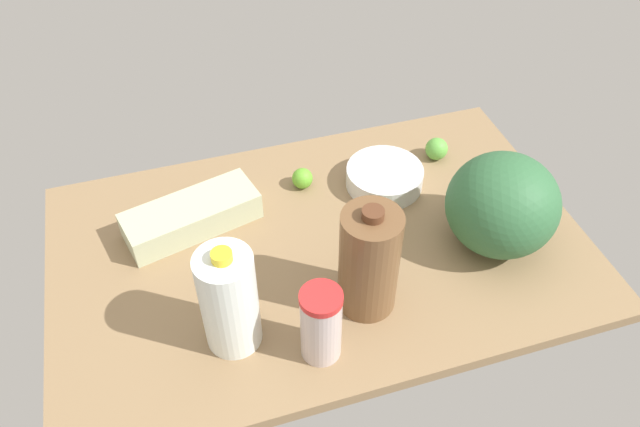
{
  "coord_description": "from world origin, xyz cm",
  "views": [
    {
      "loc": [
        28.15,
        91.65,
        107.95
      ],
      "look_at": [
        0.0,
        0.0,
        13.0
      ],
      "focal_mm": 35.0,
      "sensor_mm": 36.0,
      "label": 1
    }
  ],
  "objects_px": {
    "milk_jug": "(229,301)",
    "egg_carton": "(192,216)",
    "watermelon": "(502,205)",
    "lime_loose": "(385,222)",
    "chocolate_milk_jug": "(369,261)",
    "mixing_bowl": "(384,177)",
    "lime_beside_bowl": "(437,149)",
    "tumbler_cup": "(321,324)",
    "lime_by_jug": "(302,178)"
  },
  "relations": [
    {
      "from": "watermelon",
      "to": "lime_by_jug",
      "type": "bearing_deg",
      "value": -40.07
    },
    {
      "from": "milk_jug",
      "to": "egg_carton",
      "type": "relative_size",
      "value": 0.81
    },
    {
      "from": "milk_jug",
      "to": "watermelon",
      "type": "xyz_separation_m",
      "value": [
        -0.62,
        -0.08,
        -0.0
      ]
    },
    {
      "from": "milk_jug",
      "to": "chocolate_milk_jug",
      "type": "bearing_deg",
      "value": -178.17
    },
    {
      "from": "lime_beside_bowl",
      "to": "milk_jug",
      "type": "bearing_deg",
      "value": 32.71
    },
    {
      "from": "egg_carton",
      "to": "chocolate_milk_jug",
      "type": "relative_size",
      "value": 1.17
    },
    {
      "from": "mixing_bowl",
      "to": "tumbler_cup",
      "type": "distance_m",
      "value": 0.51
    },
    {
      "from": "mixing_bowl",
      "to": "egg_carton",
      "type": "xyz_separation_m",
      "value": [
        0.48,
        0.01,
        0.01
      ]
    },
    {
      "from": "milk_jug",
      "to": "lime_loose",
      "type": "xyz_separation_m",
      "value": [
        -0.39,
        -0.19,
        -0.09
      ]
    },
    {
      "from": "mixing_bowl",
      "to": "egg_carton",
      "type": "bearing_deg",
      "value": 0.64
    },
    {
      "from": "lime_beside_bowl",
      "to": "tumbler_cup",
      "type": "bearing_deg",
      "value": 45.9
    },
    {
      "from": "chocolate_milk_jug",
      "to": "lime_by_jug",
      "type": "xyz_separation_m",
      "value": [
        0.03,
        -0.38,
        -0.1
      ]
    },
    {
      "from": "egg_carton",
      "to": "lime_loose",
      "type": "bearing_deg",
      "value": 146.96
    },
    {
      "from": "chocolate_milk_jug",
      "to": "lime_loose",
      "type": "distance_m",
      "value": 0.23
    },
    {
      "from": "mixing_bowl",
      "to": "lime_beside_bowl",
      "type": "bearing_deg",
      "value": -160.52
    },
    {
      "from": "watermelon",
      "to": "tumbler_cup",
      "type": "distance_m",
      "value": 0.49
    },
    {
      "from": "egg_carton",
      "to": "tumbler_cup",
      "type": "bearing_deg",
      "value": 100.01
    },
    {
      "from": "watermelon",
      "to": "chocolate_milk_jug",
      "type": "relative_size",
      "value": 0.93
    },
    {
      "from": "watermelon",
      "to": "egg_carton",
      "type": "relative_size",
      "value": 0.79
    },
    {
      "from": "watermelon",
      "to": "chocolate_milk_jug",
      "type": "distance_m",
      "value": 0.34
    },
    {
      "from": "egg_carton",
      "to": "lime_by_jug",
      "type": "distance_m",
      "value": 0.29
    },
    {
      "from": "mixing_bowl",
      "to": "tumbler_cup",
      "type": "bearing_deg",
      "value": 54.84
    },
    {
      "from": "watermelon",
      "to": "mixing_bowl",
      "type": "height_order",
      "value": "watermelon"
    },
    {
      "from": "lime_loose",
      "to": "chocolate_milk_jug",
      "type": "bearing_deg",
      "value": 58.39
    },
    {
      "from": "tumbler_cup",
      "to": "lime_beside_bowl",
      "type": "xyz_separation_m",
      "value": [
        -0.46,
        -0.48,
        -0.06
      ]
    },
    {
      "from": "lime_beside_bowl",
      "to": "egg_carton",
      "type": "bearing_deg",
      "value": 5.71
    },
    {
      "from": "watermelon",
      "to": "mixing_bowl",
      "type": "distance_m",
      "value": 0.32
    },
    {
      "from": "egg_carton",
      "to": "tumbler_cup",
      "type": "relative_size",
      "value": 1.78
    },
    {
      "from": "milk_jug",
      "to": "egg_carton",
      "type": "bearing_deg",
      "value": -84.69
    },
    {
      "from": "mixing_bowl",
      "to": "lime_by_jug",
      "type": "height_order",
      "value": "lime_by_jug"
    },
    {
      "from": "milk_jug",
      "to": "lime_beside_bowl",
      "type": "bearing_deg",
      "value": -147.29
    },
    {
      "from": "lime_beside_bowl",
      "to": "lime_loose",
      "type": "relative_size",
      "value": 1.01
    },
    {
      "from": "milk_jug",
      "to": "mixing_bowl",
      "type": "relative_size",
      "value": 1.32
    },
    {
      "from": "watermelon",
      "to": "chocolate_milk_jug",
      "type": "height_order",
      "value": "chocolate_milk_jug"
    },
    {
      "from": "mixing_bowl",
      "to": "lime_loose",
      "type": "distance_m",
      "value": 0.16
    },
    {
      "from": "mixing_bowl",
      "to": "lime_loose",
      "type": "height_order",
      "value": "lime_loose"
    },
    {
      "from": "tumbler_cup",
      "to": "lime_by_jug",
      "type": "xyz_separation_m",
      "value": [
        -0.1,
        -0.47,
        -0.06
      ]
    },
    {
      "from": "milk_jug",
      "to": "lime_by_jug",
      "type": "distance_m",
      "value": 0.47
    },
    {
      "from": "mixing_bowl",
      "to": "tumbler_cup",
      "type": "height_order",
      "value": "tumbler_cup"
    },
    {
      "from": "mixing_bowl",
      "to": "lime_loose",
      "type": "xyz_separation_m",
      "value": [
        0.06,
        0.15,
        0.0
      ]
    },
    {
      "from": "watermelon",
      "to": "lime_loose",
      "type": "height_order",
      "value": "watermelon"
    },
    {
      "from": "milk_jug",
      "to": "lime_loose",
      "type": "bearing_deg",
      "value": -154.35
    },
    {
      "from": "lime_loose",
      "to": "mixing_bowl",
      "type": "bearing_deg",
      "value": -111.17
    },
    {
      "from": "lime_beside_bowl",
      "to": "mixing_bowl",
      "type": "bearing_deg",
      "value": 19.48
    },
    {
      "from": "watermelon",
      "to": "tumbler_cup",
      "type": "relative_size",
      "value": 1.41
    },
    {
      "from": "egg_carton",
      "to": "lime_by_jug",
      "type": "bearing_deg",
      "value": 177.67
    },
    {
      "from": "lime_beside_bowl",
      "to": "chocolate_milk_jug",
      "type": "bearing_deg",
      "value": 49.06
    },
    {
      "from": "milk_jug",
      "to": "lime_beside_bowl",
      "type": "relative_size",
      "value": 4.3
    },
    {
      "from": "watermelon",
      "to": "egg_carton",
      "type": "distance_m",
      "value": 0.7
    },
    {
      "from": "chocolate_milk_jug",
      "to": "lime_loose",
      "type": "xyz_separation_m",
      "value": [
        -0.11,
        -0.18,
        -0.1
      ]
    }
  ]
}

